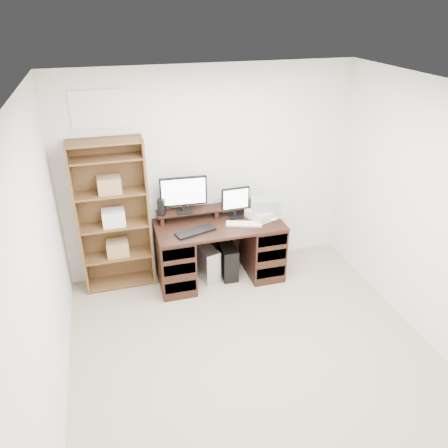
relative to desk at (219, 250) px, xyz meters
name	(u,v)px	position (x,y,z in m)	size (l,w,h in m)	color
room	(269,259)	(-0.02, -1.64, 0.86)	(3.54, 4.04, 2.54)	tan
desk	(219,250)	(0.00, 0.00, 0.00)	(1.50, 0.70, 0.75)	black
riser_shelf	(215,209)	(0.00, 0.21, 0.45)	(1.40, 0.22, 0.12)	black
monitor_wide	(184,193)	(-0.37, 0.19, 0.72)	(0.55, 0.15, 0.43)	black
monitor_small	(235,201)	(0.24, 0.13, 0.57)	(0.34, 0.13, 0.38)	black
speaker	(162,207)	(-0.64, 0.18, 0.58)	(0.08, 0.08, 0.19)	black
keyboard_black	(195,232)	(-0.32, -0.14, 0.37)	(0.46, 0.15, 0.03)	black
keyboard_white	(244,224)	(0.27, -0.11, 0.37)	(0.41, 0.12, 0.02)	white
mouse	(273,219)	(0.64, -0.11, 0.38)	(0.09, 0.06, 0.04)	white
printer	(265,213)	(0.58, 0.03, 0.41)	(0.40, 0.30, 0.10)	beige
basket	(265,204)	(0.58, 0.03, 0.53)	(0.34, 0.24, 0.14)	gray
tower_silver	(206,262)	(-0.15, 0.05, -0.18)	(0.19, 0.42, 0.42)	#BBBDC2
tower_black	(228,260)	(0.11, 0.02, -0.18)	(0.19, 0.43, 0.42)	black
bookshelf	(113,215)	(-1.19, 0.21, 0.53)	(0.80, 0.30, 1.80)	brown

